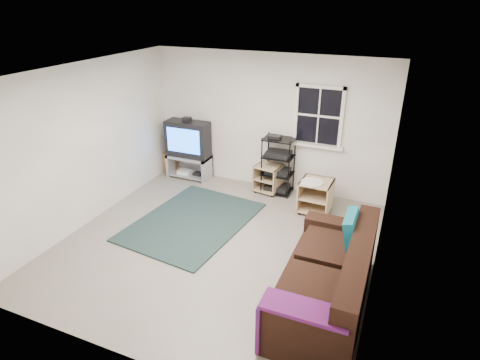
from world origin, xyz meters
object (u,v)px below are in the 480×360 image
at_px(sofa, 328,281).
at_px(tv_unit, 189,145).
at_px(av_rack, 278,169).
at_px(side_table_left, 269,177).
at_px(side_table_right, 316,193).

bearing_deg(sofa, tv_unit, 141.66).
height_order(av_rack, sofa, av_rack).
relative_size(side_table_left, sofa, 0.25).
distance_m(tv_unit, sofa, 4.42).
xyz_separation_m(av_rack, sofa, (1.54, -2.75, -0.14)).
bearing_deg(side_table_right, side_table_left, 155.52).
height_order(tv_unit, sofa, tv_unit).
xyz_separation_m(av_rack, side_table_left, (-0.17, 0.01, -0.21)).
xyz_separation_m(tv_unit, sofa, (3.46, -2.73, -0.36)).
distance_m(side_table_right, sofa, 2.40).
xyz_separation_m(tv_unit, side_table_left, (1.75, 0.03, -0.42)).
relative_size(tv_unit, side_table_left, 2.40).
bearing_deg(side_table_left, side_table_right, -24.48).
distance_m(av_rack, sofa, 3.15).
xyz_separation_m(av_rack, side_table_right, (0.85, -0.45, -0.15)).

